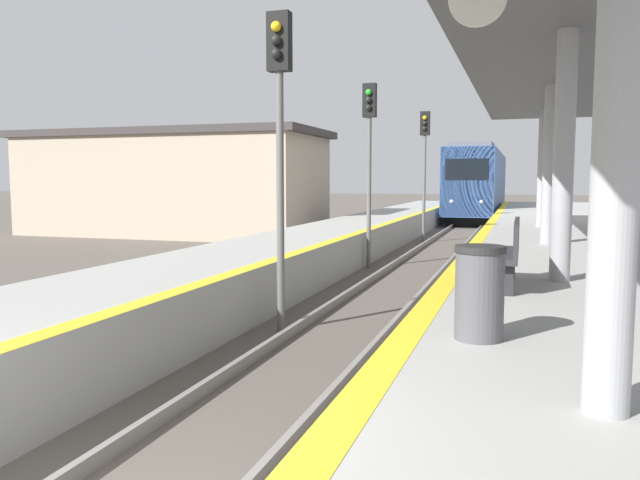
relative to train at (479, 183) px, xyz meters
name	(u,v)px	position (x,y,z in m)	size (l,w,h in m)	color
train	(479,183)	(0.00, 0.00, 0.00)	(2.61, 18.73, 4.30)	black
signal_near	(280,113)	(-1.00, -31.43, 1.28)	(0.36, 0.31, 5.01)	#595959
signal_mid	(369,141)	(-1.36, -23.97, 1.28)	(0.36, 0.31, 5.01)	#595959
signal_far	(425,152)	(-0.98, -16.52, 1.28)	(0.36, 0.31, 5.01)	#595959
station_canopy	(558,66)	(3.20, -28.29, 2.31)	(3.36, 21.69, 3.77)	#99999E
trash_bin	(479,292)	(2.31, -34.79, -0.78)	(0.47, 0.47, 0.87)	#4C4C51
bench	(507,251)	(2.47, -31.77, -0.73)	(0.44, 1.72, 0.92)	#28282D
station_building	(173,183)	(-12.11, -16.28, 0.09)	(13.45, 5.76, 4.53)	tan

